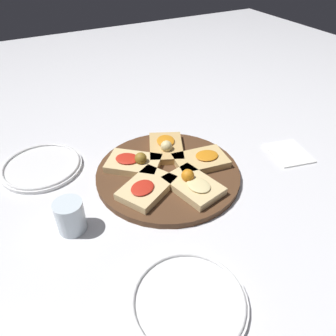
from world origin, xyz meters
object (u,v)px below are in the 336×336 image
at_px(plate_right, 42,166).
at_px(water_glass, 70,216).
at_px(serving_board, 168,173).
at_px(napkin_stack, 289,152).
at_px(plate_left, 188,301).

xyz_separation_m(plate_right, water_glass, (-0.26, -0.02, 0.03)).
distance_m(serving_board, napkin_stack, 0.37).
bearing_deg(water_glass, plate_left, -153.93).
xyz_separation_m(plate_right, napkin_stack, (-0.27, -0.66, -0.00)).
xyz_separation_m(plate_left, plate_right, (0.54, 0.15, -0.00)).
bearing_deg(plate_left, napkin_stack, -62.15).
bearing_deg(serving_board, plate_right, 56.76).
height_order(water_glass, napkin_stack, water_glass).
bearing_deg(napkin_stack, plate_left, 117.85).
height_order(plate_left, water_glass, water_glass).
height_order(plate_left, napkin_stack, plate_left).
bearing_deg(plate_left, plate_right, 16.00).
distance_m(plate_left, plate_right, 0.56).
height_order(plate_left, plate_right, same).
bearing_deg(plate_left, serving_board, -22.36).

